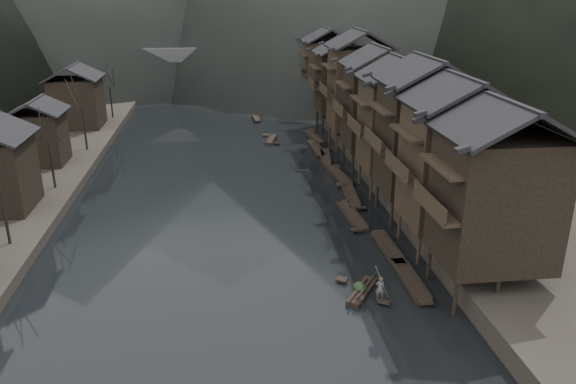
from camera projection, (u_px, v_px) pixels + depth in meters
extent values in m
plane|color=black|center=(230.00, 255.00, 44.38)|extent=(300.00, 300.00, 0.00)
cube|color=#2D2823|center=(455.00, 119.00, 85.25)|extent=(40.00, 200.00, 1.80)
cylinder|color=black|center=(456.00, 297.00, 35.84)|extent=(0.30, 0.30, 2.90)
cylinder|color=black|center=(429.00, 263.00, 40.31)|extent=(0.30, 0.30, 2.90)
cylinder|color=black|center=(496.00, 295.00, 36.14)|extent=(0.30, 0.30, 2.90)
cylinder|color=black|center=(466.00, 261.00, 40.61)|extent=(0.30, 0.30, 2.90)
cube|color=black|center=(496.00, 200.00, 36.47)|extent=(7.00, 6.00, 8.65)
cube|color=black|center=(436.00, 209.00, 36.17)|extent=(1.20, 5.70, 0.25)
cylinder|color=black|center=(419.00, 249.00, 42.36)|extent=(0.30, 0.30, 2.90)
cylinder|color=black|center=(399.00, 224.00, 46.83)|extent=(0.30, 0.30, 2.90)
cylinder|color=black|center=(454.00, 247.00, 42.66)|extent=(0.30, 0.30, 2.90)
cylinder|color=black|center=(431.00, 223.00, 47.13)|extent=(0.30, 0.30, 2.90)
cube|color=black|center=(453.00, 164.00, 42.91)|extent=(7.00, 6.00, 9.14)
cube|color=black|center=(402.00, 172.00, 42.62)|extent=(1.20, 5.70, 0.25)
cylinder|color=black|center=(392.00, 214.00, 48.88)|extent=(0.30, 0.30, 2.90)
cylinder|color=black|center=(377.00, 195.00, 53.35)|extent=(0.30, 0.30, 2.90)
cylinder|color=black|center=(422.00, 213.00, 49.18)|extent=(0.30, 0.30, 2.90)
cylinder|color=black|center=(405.00, 194.00, 53.65)|extent=(0.30, 0.30, 2.90)
cube|color=black|center=(422.00, 138.00, 49.34)|extent=(7.00, 6.00, 9.65)
cube|color=black|center=(378.00, 145.00, 49.06)|extent=(1.20, 5.70, 0.25)
cylinder|color=black|center=(371.00, 187.00, 55.40)|extent=(0.30, 0.30, 2.90)
cylinder|color=black|center=(359.00, 172.00, 59.87)|extent=(0.30, 0.30, 2.90)
cylinder|color=black|center=(398.00, 186.00, 55.70)|extent=(0.30, 0.30, 2.90)
cylinder|color=black|center=(385.00, 171.00, 60.17)|extent=(0.30, 0.30, 2.90)
cube|color=black|center=(398.00, 124.00, 56.01)|extent=(7.00, 6.00, 8.79)
cube|color=black|center=(359.00, 130.00, 55.71)|extent=(1.20, 5.70, 0.25)
cylinder|color=black|center=(353.00, 163.00, 62.85)|extent=(0.30, 0.30, 2.90)
cylinder|color=black|center=(344.00, 151.00, 67.32)|extent=(0.30, 0.30, 2.90)
cylinder|color=black|center=(377.00, 162.00, 63.15)|extent=(0.30, 0.30, 2.90)
cylinder|color=black|center=(366.00, 151.00, 67.63)|extent=(0.30, 0.30, 2.90)
cube|color=black|center=(377.00, 107.00, 63.41)|extent=(7.00, 6.00, 9.08)
cube|color=black|center=(342.00, 112.00, 63.12)|extent=(1.20, 5.70, 0.25)
cylinder|color=black|center=(337.00, 142.00, 71.23)|extent=(0.30, 0.30, 2.90)
cylinder|color=black|center=(330.00, 133.00, 75.70)|extent=(0.30, 0.30, 2.90)
cylinder|color=black|center=(358.00, 142.00, 71.54)|extent=(0.30, 0.30, 2.90)
cylinder|color=black|center=(349.00, 132.00, 76.01)|extent=(0.30, 0.30, 2.90)
cube|color=black|center=(358.00, 88.00, 71.61)|extent=(7.00, 6.00, 10.13)
cube|color=black|center=(327.00, 93.00, 71.34)|extent=(1.20, 5.70, 0.25)
cylinder|color=black|center=(323.00, 124.00, 80.54)|extent=(0.30, 0.30, 2.90)
cylinder|color=black|center=(317.00, 117.00, 85.01)|extent=(0.30, 0.30, 2.90)
cylinder|color=black|center=(341.00, 124.00, 80.85)|extent=(0.30, 0.30, 2.90)
cylinder|color=black|center=(335.00, 116.00, 85.32)|extent=(0.30, 0.30, 2.90)
cube|color=black|center=(342.00, 83.00, 81.24)|extent=(7.00, 6.00, 8.29)
cube|color=black|center=(314.00, 86.00, 80.94)|extent=(1.20, 5.70, 0.25)
cylinder|color=black|center=(310.00, 107.00, 91.72)|extent=(0.30, 0.30, 2.90)
cylinder|color=black|center=(305.00, 102.00, 96.19)|extent=(0.30, 0.30, 2.90)
cylinder|color=black|center=(326.00, 107.00, 92.03)|extent=(0.30, 0.30, 2.90)
cylinder|color=black|center=(321.00, 101.00, 96.50)|extent=(0.30, 0.30, 2.90)
cube|color=black|center=(327.00, 69.00, 92.32)|extent=(7.00, 6.00, 8.83)
cube|color=black|center=(302.00, 73.00, 92.03)|extent=(1.20, 5.70, 0.25)
cube|color=black|center=(41.00, 136.00, 63.02)|extent=(5.00, 5.00, 5.80)
cube|color=black|center=(77.00, 101.00, 79.61)|extent=(6.50, 6.50, 6.80)
cylinder|color=black|center=(6.00, 213.00, 43.27)|extent=(0.24, 0.24, 4.60)
cylinder|color=black|center=(53.00, 162.00, 55.53)|extent=(0.24, 0.24, 4.71)
cylinder|color=black|center=(83.00, 126.00, 68.39)|extent=(0.24, 0.24, 5.46)
cylinder|color=black|center=(110.00, 101.00, 85.43)|extent=(0.24, 0.24, 4.62)
cube|color=black|center=(409.00, 280.00, 40.31)|extent=(1.13, 6.50, 0.30)
cube|color=black|center=(410.00, 278.00, 40.25)|extent=(1.18, 6.37, 0.10)
cube|color=black|center=(396.00, 258.00, 43.17)|extent=(0.94, 0.80, 0.34)
cube|color=black|center=(425.00, 301.00, 37.36)|extent=(0.94, 0.80, 0.34)
cube|color=black|center=(388.00, 249.00, 45.07)|extent=(1.25, 6.02, 0.30)
cube|color=black|center=(388.00, 247.00, 45.01)|extent=(1.30, 5.90, 0.10)
cube|color=black|center=(379.00, 232.00, 47.71)|extent=(0.95, 0.76, 0.33)
cube|color=black|center=(398.00, 264.00, 42.34)|extent=(0.95, 0.76, 0.33)
cube|color=black|center=(352.00, 216.00, 51.46)|extent=(1.65, 6.77, 0.30)
cube|color=black|center=(352.00, 214.00, 51.39)|extent=(1.69, 6.64, 0.10)
cube|color=black|center=(347.00, 202.00, 54.42)|extent=(1.00, 0.90, 0.34)
cube|color=black|center=(357.00, 229.00, 48.39)|extent=(1.00, 0.90, 0.34)
cube|color=black|center=(350.00, 196.00, 56.26)|extent=(1.64, 6.91, 0.30)
cube|color=black|center=(351.00, 195.00, 56.20)|extent=(1.69, 6.78, 0.10)
cube|color=black|center=(341.00, 184.00, 59.23)|extent=(1.00, 0.91, 0.35)
cube|color=black|center=(361.00, 207.00, 53.19)|extent=(1.00, 0.91, 0.35)
cube|color=black|center=(339.00, 176.00, 62.24)|extent=(1.75, 6.63, 0.30)
cube|color=black|center=(339.00, 174.00, 62.18)|extent=(1.79, 6.50, 0.10)
cube|color=black|center=(336.00, 166.00, 65.14)|extent=(1.01, 0.90, 0.34)
cube|color=black|center=(342.00, 184.00, 59.24)|extent=(1.01, 0.90, 0.34)
cube|color=black|center=(325.00, 158.00, 68.90)|extent=(2.09, 7.56, 0.30)
cube|color=black|center=(325.00, 156.00, 68.83)|extent=(2.12, 7.42, 0.10)
cube|color=black|center=(317.00, 149.00, 72.11)|extent=(1.05, 1.03, 0.36)
cube|color=black|center=(335.00, 165.00, 65.58)|extent=(1.05, 1.03, 0.36)
cube|color=black|center=(316.00, 149.00, 72.62)|extent=(1.16, 7.07, 0.30)
cube|color=black|center=(316.00, 147.00, 72.55)|extent=(1.21, 6.93, 0.10)
cube|color=black|center=(312.00, 141.00, 75.73)|extent=(0.94, 0.87, 0.35)
cube|color=black|center=(321.00, 155.00, 69.41)|extent=(0.94, 0.87, 0.35)
cube|color=black|center=(313.00, 137.00, 78.29)|extent=(2.01, 7.32, 0.30)
cube|color=black|center=(313.00, 136.00, 78.22)|extent=(2.04, 7.19, 0.10)
cube|color=black|center=(312.00, 130.00, 81.50)|extent=(1.04, 1.00, 0.36)
cube|color=black|center=(314.00, 142.00, 74.98)|extent=(1.04, 1.00, 0.36)
cube|color=black|center=(271.00, 139.00, 76.99)|extent=(2.15, 4.86, 0.30)
cube|color=black|center=(271.00, 138.00, 76.93)|extent=(2.17, 4.78, 0.10)
cube|color=black|center=(266.00, 135.00, 78.95)|extent=(0.97, 0.79, 0.29)
cube|color=black|center=(277.00, 143.00, 74.94)|extent=(0.97, 0.79, 0.29)
cube|color=black|center=(256.00, 119.00, 89.04)|extent=(1.19, 4.75, 0.30)
cube|color=black|center=(256.00, 117.00, 88.97)|extent=(1.24, 4.66, 0.10)
cube|color=black|center=(256.00, 115.00, 91.10)|extent=(0.87, 0.63, 0.29)
cube|color=black|center=(257.00, 121.00, 86.87)|extent=(0.87, 0.63, 0.29)
cube|color=black|center=(257.00, 103.00, 100.97)|extent=(2.27, 4.73, 0.30)
cube|color=black|center=(257.00, 102.00, 100.91)|extent=(2.29, 4.66, 0.10)
cube|color=black|center=(260.00, 100.00, 102.98)|extent=(0.98, 0.80, 0.29)
cube|color=black|center=(254.00, 105.00, 98.86)|extent=(0.98, 0.80, 0.29)
cube|color=black|center=(192.00, 91.00, 112.20)|extent=(1.65, 5.41, 0.30)
cube|color=black|center=(192.00, 90.00, 112.14)|extent=(1.68, 5.31, 0.10)
cube|color=black|center=(194.00, 88.00, 114.55)|extent=(0.93, 0.76, 0.31)
cube|color=black|center=(189.00, 93.00, 109.75)|extent=(0.93, 0.76, 0.31)
cube|color=#4C4C4F|center=(220.00, 56.00, 108.95)|extent=(40.00, 6.00, 1.60)
cube|color=#4C4C4F|center=(220.00, 50.00, 105.99)|extent=(40.00, 0.50, 1.00)
cube|color=#4C4C4F|center=(220.00, 47.00, 111.02)|extent=(40.00, 0.50, 1.00)
cube|color=#4C4C4F|center=(148.00, 78.00, 108.77)|extent=(3.20, 6.00, 6.40)
cube|color=#4C4C4F|center=(198.00, 77.00, 109.83)|extent=(3.20, 6.00, 6.40)
cube|color=#4C4C4F|center=(244.00, 76.00, 110.84)|extent=(3.20, 6.00, 6.40)
cube|color=#4C4C4F|center=(291.00, 75.00, 111.90)|extent=(3.20, 6.00, 6.40)
cube|color=black|center=(362.00, 291.00, 38.80)|extent=(2.99, 3.92, 0.30)
cube|color=black|center=(362.00, 289.00, 38.74)|extent=(2.99, 3.88, 0.10)
cube|color=black|center=(342.00, 279.00, 40.16)|extent=(0.92, 0.85, 0.28)
cube|color=black|center=(384.00, 301.00, 37.34)|extent=(0.92, 0.85, 0.28)
ellipsoid|color=black|center=(360.00, 283.00, 38.75)|extent=(0.98, 1.28, 0.59)
imported|color=#575759|center=(380.00, 285.00, 37.28)|extent=(0.73, 0.59, 1.72)
cylinder|color=#8C7A51|center=(386.00, 247.00, 36.33)|extent=(1.80, 1.82, 3.89)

